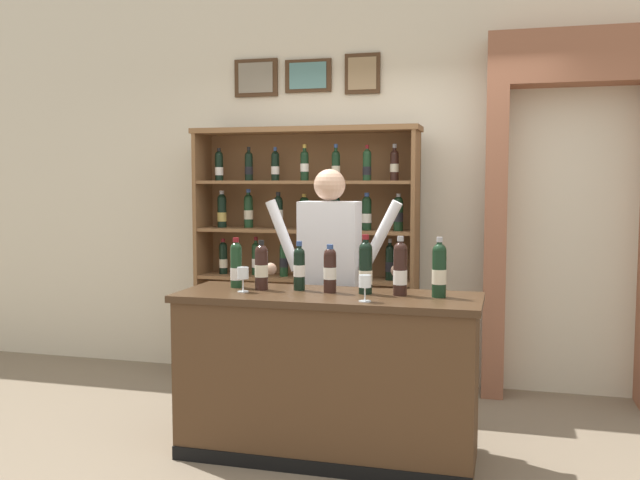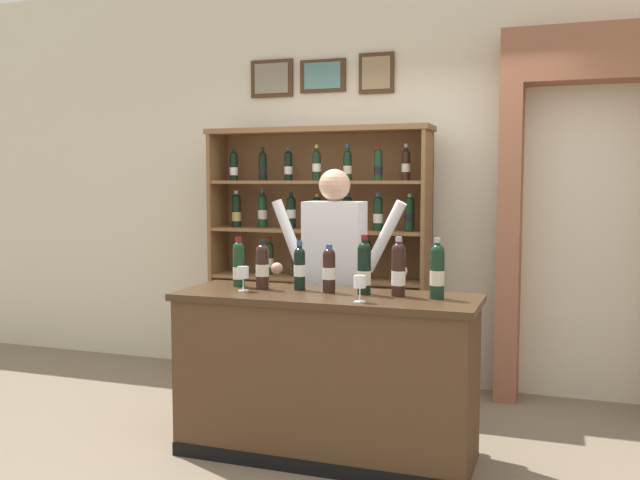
# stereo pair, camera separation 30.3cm
# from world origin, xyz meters

# --- Properties ---
(ground_plane) EXTENTS (14.00, 14.00, 0.02)m
(ground_plane) POSITION_xyz_m (0.00, 0.00, -0.01)
(ground_plane) COLOR #7A6B56
(back_wall) EXTENTS (12.00, 0.19, 3.28)m
(back_wall) POSITION_xyz_m (-0.00, 1.70, 1.64)
(back_wall) COLOR beige
(back_wall) RESTS_ON ground
(wine_shelf) EXTENTS (1.77, 0.35, 2.01)m
(wine_shelf) POSITION_xyz_m (-0.62, 1.35, 1.05)
(wine_shelf) COLOR brown
(wine_shelf) RESTS_ON ground
(archway_doorway) EXTENTS (1.24, 0.45, 2.67)m
(archway_doorway) POSITION_xyz_m (1.35, 1.57, 1.52)
(archway_doorway) COLOR #935B42
(archway_doorway) RESTS_ON ground
(tasting_counter) EXTENTS (1.75, 0.62, 0.96)m
(tasting_counter) POSITION_xyz_m (-0.10, -0.00, 0.48)
(tasting_counter) COLOR #4C331E
(tasting_counter) RESTS_ON ground
(shopkeeper) EXTENTS (0.93, 0.22, 1.68)m
(shopkeeper) POSITION_xyz_m (-0.22, 0.54, 1.04)
(shopkeeper) COLOR #2D3347
(shopkeeper) RESTS_ON ground
(tasting_bottle_brunello) EXTENTS (0.07, 0.07, 0.31)m
(tasting_bottle_brunello) POSITION_xyz_m (-0.70, 0.10, 1.10)
(tasting_bottle_brunello) COLOR #19381E
(tasting_bottle_brunello) RESTS_ON tasting_counter
(tasting_bottle_chianti) EXTENTS (0.08, 0.08, 0.30)m
(tasting_bottle_chianti) POSITION_xyz_m (-0.52, 0.05, 1.10)
(tasting_bottle_chianti) COLOR black
(tasting_bottle_chianti) RESTS_ON tasting_counter
(tasting_bottle_rosso) EXTENTS (0.07, 0.07, 0.29)m
(tasting_bottle_rosso) POSITION_xyz_m (-0.30, 0.09, 1.10)
(tasting_bottle_rosso) COLOR black
(tasting_bottle_rosso) RESTS_ON tasting_counter
(tasting_bottle_grappa) EXTENTS (0.08, 0.08, 0.28)m
(tasting_bottle_grappa) POSITION_xyz_m (-0.10, 0.05, 1.10)
(tasting_bottle_grappa) COLOR black
(tasting_bottle_grappa) RESTS_ON tasting_counter
(tasting_bottle_bianco) EXTENTS (0.08, 0.08, 0.34)m
(tasting_bottle_bianco) POSITION_xyz_m (0.11, 0.06, 1.11)
(tasting_bottle_bianco) COLOR black
(tasting_bottle_bianco) RESTS_ON tasting_counter
(tasting_bottle_super_tuscan) EXTENTS (0.08, 0.08, 0.34)m
(tasting_bottle_super_tuscan) POSITION_xyz_m (0.31, 0.06, 1.11)
(tasting_bottle_super_tuscan) COLOR black
(tasting_bottle_super_tuscan) RESTS_ON tasting_counter
(tasting_bottle_prosecco) EXTENTS (0.08, 0.08, 0.34)m
(tasting_bottle_prosecco) POSITION_xyz_m (0.53, 0.05, 1.11)
(tasting_bottle_prosecco) COLOR black
(tasting_bottle_prosecco) RESTS_ON tasting_counter
(wine_glass_spare) EXTENTS (0.07, 0.07, 0.15)m
(wine_glass_spare) POSITION_xyz_m (-0.60, -0.06, 1.06)
(wine_glass_spare) COLOR silver
(wine_glass_spare) RESTS_ON tasting_counter
(wine_glass_center) EXTENTS (0.07, 0.07, 0.15)m
(wine_glass_center) POSITION_xyz_m (0.16, -0.20, 1.06)
(wine_glass_center) COLOR silver
(wine_glass_center) RESTS_ON tasting_counter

